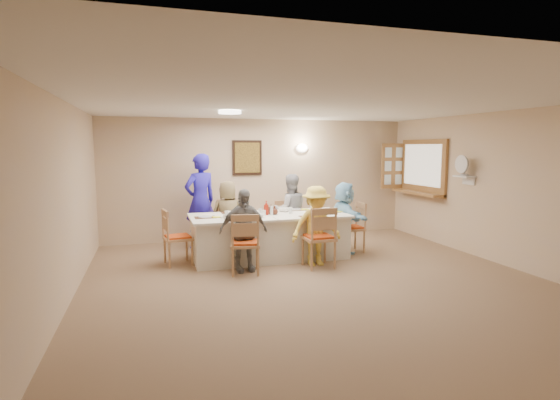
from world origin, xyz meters
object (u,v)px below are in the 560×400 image
object	(u,v)px
caregiver	(200,201)
dining_table	(269,236)
diner_back_right	(290,211)
chair_left_end	(178,237)
chair_right_end	(351,227)
diner_front_left	(243,230)
diner_front_right	(316,226)
chair_front_right	(319,237)
chair_back_right	(288,223)
chair_back_left	(227,225)
diner_back_left	(228,216)
condiment_ketchup	(266,208)
serving_hatch	(423,167)
desk_fan	(463,168)
chair_front_left	(245,243)
diner_right_end	(344,217)

from	to	relation	value
caregiver	dining_table	bearing A→B (deg)	106.92
diner_back_right	caregiver	xyz separation A→B (m)	(-1.65, 0.47, 0.19)
chair_left_end	chair_right_end	size ratio (longest dim) A/B	1.01
dining_table	diner_front_left	bearing A→B (deg)	-131.42
diner_front_right	diner_front_left	bearing A→B (deg)	178.10
dining_table	chair_front_right	size ratio (longest dim) A/B	2.72
dining_table	chair_left_end	xyz separation A→B (m)	(-1.55, 0.00, 0.08)
diner_front_right	chair_back_right	bearing A→B (deg)	88.10
diner_front_right	chair_back_left	bearing A→B (deg)	127.13
chair_right_end	chair_back_right	bearing A→B (deg)	-129.57
diner_back_left	diner_front_left	world-z (taller)	diner_back_left
diner_back_right	condiment_ketchup	bearing A→B (deg)	50.71
chair_back_left	chair_right_end	bearing A→B (deg)	-8.88
serving_hatch	chair_back_right	xyz separation A→B (m)	(-2.90, 0.13, -1.06)
desk_fan	diner_back_right	size ratio (longest dim) A/B	0.21
chair_front_left	caregiver	world-z (taller)	caregiver
desk_fan	chair_front_left	world-z (taller)	desk_fan
chair_front_right	dining_table	bearing A→B (deg)	-54.24
serving_hatch	diner_front_left	xyz separation A→B (m)	(-4.10, -1.35, -0.86)
desk_fan	diner_back_left	size ratio (longest dim) A/B	0.23
serving_hatch	chair_left_end	bearing A→B (deg)	-172.44
diner_back_right	chair_right_end	bearing A→B (deg)	148.93
diner_back_right	diner_right_end	distance (m)	1.07
chair_back_right	diner_right_end	xyz separation A→B (m)	(0.82, -0.80, 0.21)
chair_back_left	diner_right_end	distance (m)	2.18
serving_hatch	chair_front_left	xyz separation A→B (m)	(-4.10, -1.47, -1.03)
diner_front_right	condiment_ketchup	world-z (taller)	diner_front_right
chair_right_end	diner_back_left	size ratio (longest dim) A/B	0.70
caregiver	chair_right_end	bearing A→B (deg)	130.67
diner_back_left	chair_left_end	bearing A→B (deg)	41.03
chair_back_left	diner_front_left	world-z (taller)	diner_front_left
chair_back_left	diner_back_right	xyz separation A→B (m)	(1.20, -0.12, 0.24)
desk_fan	chair_back_right	bearing A→B (deg)	152.11
dining_table	chair_right_end	size ratio (longest dim) A/B	2.94
chair_right_end	diner_front_left	size ratio (longest dim) A/B	0.71
diner_back_right	diner_front_left	xyz separation A→B (m)	(-1.20, -1.36, -0.06)
chair_right_end	condiment_ketchup	size ratio (longest dim) A/B	3.78
chair_right_end	diner_back_right	bearing A→B (deg)	-125.07
desk_fan	caregiver	xyz separation A→B (m)	(-4.44, 1.83, -0.65)
chair_front_right	diner_right_end	bearing A→B (deg)	-136.82
chair_right_end	diner_front_right	world-z (taller)	diner_front_right
diner_front_left	condiment_ketchup	distance (m)	0.90
serving_hatch	chair_back_left	xyz separation A→B (m)	(-4.10, 0.13, -1.03)
chair_back_left	chair_front_left	bearing A→B (deg)	-78.47
chair_front_right	chair_left_end	bearing A→B (deg)	-21.52
chair_front_right	diner_right_end	size ratio (longest dim) A/B	0.77
diner_back_right	diner_front_right	world-z (taller)	diner_back_right
dining_table	diner_front_right	bearing A→B (deg)	-48.58
diner_right_end	caregiver	world-z (taller)	caregiver
chair_back_right	condiment_ketchup	world-z (taller)	condiment_ketchup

